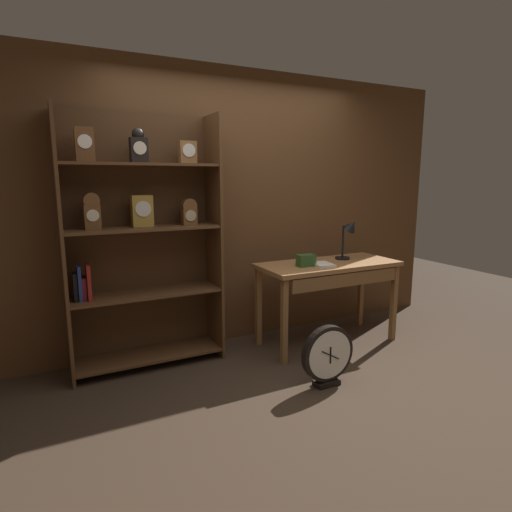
{
  "coord_description": "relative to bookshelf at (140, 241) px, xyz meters",
  "views": [
    {
      "loc": [
        -1.66,
        -2.34,
        1.59
      ],
      "look_at": [
        -0.18,
        0.61,
        0.98
      ],
      "focal_mm": 29.43,
      "sensor_mm": 36.0,
      "label": 1
    }
  ],
  "objects": [
    {
      "name": "bookshelf",
      "position": [
        0.0,
        0.0,
        0.0
      ],
      "size": [
        1.26,
        0.39,
        2.13
      ],
      "color": "brown",
      "rests_on": "ground"
    },
    {
      "name": "ground_plane",
      "position": [
        0.97,
        -1.18,
        -1.08
      ],
      "size": [
        10.0,
        10.0,
        0.0
      ],
      "primitive_type": "plane",
      "color": "#3D2D21"
    },
    {
      "name": "back_wood_panel",
      "position": [
        0.97,
        0.21,
        0.22
      ],
      "size": [
        4.8,
        0.05,
        2.6
      ],
      "primitive_type": "cube",
      "color": "brown",
      "rests_on": "ground"
    },
    {
      "name": "round_clock_large",
      "position": [
        1.17,
        -1.04,
        -0.83
      ],
      "size": [
        0.44,
        0.11,
        0.48
      ],
      "color": "black",
      "rests_on": "ground"
    },
    {
      "name": "workbench",
      "position": [
        1.69,
        -0.34,
        -0.38
      ],
      "size": [
        1.35,
        0.59,
        0.8
      ],
      "color": "#9E6B3D",
      "rests_on": "ground"
    },
    {
      "name": "toolbox_small",
      "position": [
        1.4,
        -0.37,
        -0.22
      ],
      "size": [
        0.16,
        0.1,
        0.11
      ],
      "primitive_type": "cube",
      "color": "#2D5123",
      "rests_on": "workbench"
    },
    {
      "name": "open_repair_manual",
      "position": [
        1.55,
        -0.42,
        -0.27
      ],
      "size": [
        0.19,
        0.24,
        0.02
      ],
      "primitive_type": "cube",
      "rotation": [
        0.0,
        0.0,
        -0.15
      ],
      "color": "silver",
      "rests_on": "workbench"
    },
    {
      "name": "desk_lamp",
      "position": [
        1.96,
        -0.27,
        -0.02
      ],
      "size": [
        0.21,
        0.21,
        0.41
      ],
      "color": "black",
      "rests_on": "workbench"
    }
  ]
}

